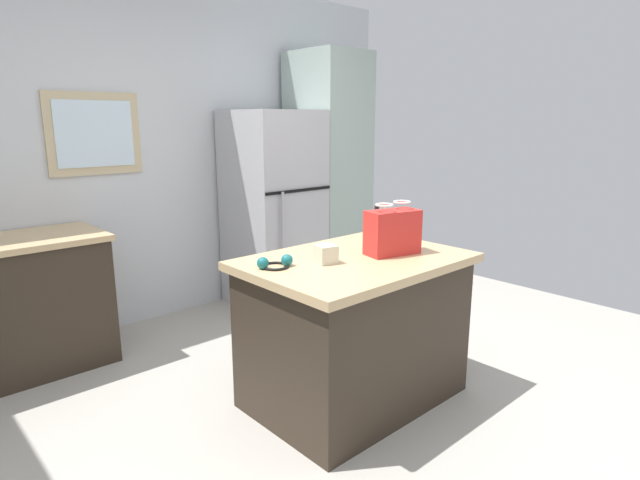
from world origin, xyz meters
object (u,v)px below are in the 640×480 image
object	(u,v)px
refrigerator	(274,210)
ear_defenders	(275,263)
small_box	(326,254)
tall_cabinet	(328,175)
shopping_bag	(393,232)
bottle	(376,226)
kitchen_island	(354,329)

from	to	relation	value
refrigerator	ear_defenders	xyz separation A→B (m)	(-1.16, -1.53, 0.04)
refrigerator	small_box	distance (m)	1.88
tall_cabinet	shopping_bag	world-z (taller)	tall_cabinet
shopping_bag	ear_defenders	size ratio (longest dim) A/B	1.74
refrigerator	bottle	bearing A→B (deg)	-101.74
tall_cabinet	bottle	xyz separation A→B (m)	(-0.97, -1.48, -0.15)
tall_cabinet	shopping_bag	bearing A→B (deg)	-122.93
refrigerator	kitchen_island	bearing A→B (deg)	-112.54
small_box	bottle	xyz separation A→B (m)	(0.59, 0.17, 0.05)
refrigerator	ear_defenders	bearing A→B (deg)	-127.12
shopping_bag	small_box	xyz separation A→B (m)	(-0.42, 0.11, -0.08)
kitchen_island	small_box	world-z (taller)	small_box
shopping_bag	ear_defenders	distance (m)	0.72
shopping_bag	ear_defenders	xyz separation A→B (m)	(-0.68, 0.23, -0.11)
bottle	refrigerator	bearing A→B (deg)	78.26
small_box	ear_defenders	world-z (taller)	small_box
shopping_bag	refrigerator	bearing A→B (deg)	74.72
ear_defenders	small_box	bearing A→B (deg)	-24.63
kitchen_island	ear_defenders	size ratio (longest dim) A/B	6.46
refrigerator	shopping_bag	distance (m)	1.83
shopping_bag	bottle	bearing A→B (deg)	58.05
kitchen_island	small_box	xyz separation A→B (m)	(-0.21, 0.03, 0.48)
tall_cabinet	ear_defenders	world-z (taller)	tall_cabinet
shopping_bag	small_box	distance (m)	0.44
kitchen_island	shopping_bag	size ratio (longest dim) A/B	3.72
tall_cabinet	shopping_bag	size ratio (longest dim) A/B	6.67
refrigerator	small_box	xyz separation A→B (m)	(-0.90, -1.65, 0.07)
tall_cabinet	shopping_bag	xyz separation A→B (m)	(-1.14, -1.76, -0.12)
refrigerator	tall_cabinet	world-z (taller)	tall_cabinet
refrigerator	shopping_bag	bearing A→B (deg)	-105.28
refrigerator	small_box	bearing A→B (deg)	-118.67
bottle	ear_defenders	bearing A→B (deg)	-176.82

